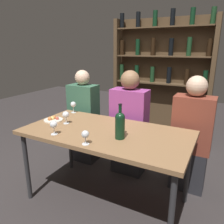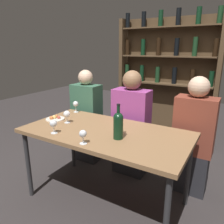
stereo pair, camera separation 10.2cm
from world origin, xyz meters
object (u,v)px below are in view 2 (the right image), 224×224
(seated_person_center, at_px, (131,127))
(wine_bottle, at_px, (118,124))
(wine_glass_0, at_px, (53,124))
(seated_person_left, at_px, (87,119))
(wine_glass_3, at_px, (83,134))
(seated_person_right, at_px, (193,140))
(wine_glass_1, at_px, (76,104))
(food_plate_0, at_px, (55,118))
(wine_glass_2, at_px, (67,114))

(seated_person_center, bearing_deg, wine_bottle, -72.98)
(wine_glass_0, distance_m, seated_person_left, 0.97)
(wine_glass_3, relative_size, seated_person_right, 0.09)
(seated_person_center, bearing_deg, seated_person_right, 0.00)
(seated_person_left, height_order, seated_person_right, seated_person_right)
(wine_bottle, distance_m, wine_glass_0, 0.59)
(seated_person_center, bearing_deg, wine_glass_0, -111.11)
(wine_bottle, xyz_separation_m, wine_glass_1, (-0.82, 0.43, -0.03))
(wine_bottle, xyz_separation_m, wine_glass_0, (-0.55, -0.19, -0.04))
(wine_glass_1, relative_size, seated_person_center, 0.11)
(seated_person_left, xyz_separation_m, seated_person_right, (1.35, 0.00, 0.01))
(wine_bottle, height_order, food_plate_0, wine_bottle)
(food_plate_0, height_order, seated_person_center, seated_person_center)
(wine_glass_1, distance_m, seated_person_right, 1.36)
(wine_bottle, relative_size, food_plate_0, 1.53)
(seated_person_center, height_order, seated_person_right, seated_person_center)
(seated_person_center, bearing_deg, food_plate_0, -135.92)
(wine_glass_0, relative_size, wine_glass_2, 0.97)
(wine_glass_1, bearing_deg, seated_person_center, 23.51)
(seated_person_right, bearing_deg, wine_glass_2, -151.80)
(wine_glass_0, xyz_separation_m, food_plate_0, (-0.27, 0.29, -0.07))
(wine_bottle, xyz_separation_m, seated_person_center, (-0.21, 0.69, -0.29))
(wine_glass_0, distance_m, seated_person_center, 0.98)
(wine_glass_0, distance_m, wine_glass_3, 0.37)
(wine_glass_0, height_order, seated_person_left, seated_person_left)
(wine_glass_0, bearing_deg, seated_person_left, 108.99)
(food_plate_0, bearing_deg, seated_person_center, 44.08)
(wine_bottle, bearing_deg, seated_person_center, 107.02)
(wine_glass_1, bearing_deg, seated_person_right, 11.37)
(food_plate_0, xyz_separation_m, seated_person_left, (-0.03, 0.60, -0.19))
(wine_glass_2, height_order, seated_person_left, seated_person_left)
(wine_glass_1, height_order, wine_glass_3, wine_glass_1)
(food_plate_0, distance_m, seated_person_center, 0.87)
(wine_bottle, height_order, wine_glass_2, wine_bottle)
(seated_person_center, relative_size, seated_person_right, 1.01)
(wine_bottle, distance_m, seated_person_left, 1.14)
(wine_glass_3, height_order, seated_person_right, seated_person_right)
(wine_glass_1, bearing_deg, food_plate_0, -91.96)
(wine_glass_2, xyz_separation_m, seated_person_left, (-0.21, 0.61, -0.26))
(wine_glass_0, bearing_deg, wine_glass_3, -6.78)
(wine_glass_2, bearing_deg, wine_glass_1, 116.43)
(wine_glass_1, height_order, seated_person_left, seated_person_left)
(seated_person_right, bearing_deg, seated_person_center, 180.00)
(wine_glass_2, height_order, seated_person_right, seated_person_right)
(wine_glass_2, xyz_separation_m, food_plate_0, (-0.18, 0.01, -0.08))
(wine_glass_3, bearing_deg, wine_glass_0, 173.22)
(wine_glass_1, xyz_separation_m, wine_glass_3, (0.63, -0.66, -0.01))
(seated_person_right, bearing_deg, wine_glass_1, -168.63)
(seated_person_left, bearing_deg, food_plate_0, -87.06)
(wine_glass_0, relative_size, seated_person_right, 0.10)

